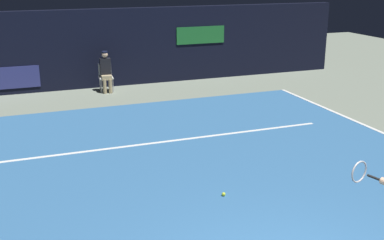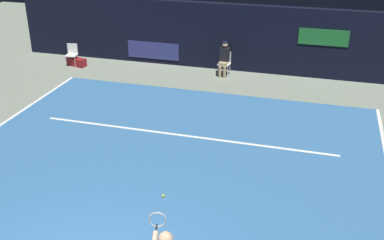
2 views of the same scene
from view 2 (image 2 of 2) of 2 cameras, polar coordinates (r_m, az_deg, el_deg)
The scene contains 8 objects.
ground_plane at distance 11.87m, azimuth -3.68°, elevation -5.95°, with size 34.70×34.70×0.00m, color gray.
court_surface at distance 11.87m, azimuth -3.68°, elevation -5.92°, with size 11.12×10.72×0.01m, color #336699.
line_service at distance 13.42m, azimuth -1.04°, elevation -1.91°, with size 8.67×0.10×0.01m, color white.
back_wall at distance 18.54m, azimuth 4.52°, elevation 10.06°, with size 17.80×0.33×2.60m.
line_judge_on_chair at distance 17.95m, azimuth 3.96°, elevation 7.52°, with size 0.46×0.55×1.32m.
courtside_chair_near at distance 19.77m, azimuth -14.48°, elevation 7.90°, with size 0.50×0.48×0.88m.
tennis_ball at distance 10.78m, azimuth -3.54°, elevation -9.23°, with size 0.07×0.07×0.07m, color #CCE033.
equipment_bag at distance 19.75m, azimuth -13.96°, elevation 6.90°, with size 0.84×0.32×0.32m, color maroon.
Camera 2 is at (3.51, -5.17, 6.15)m, focal length 43.62 mm.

